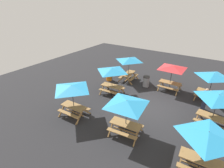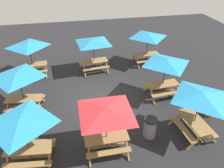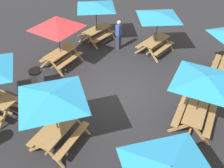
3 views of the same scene
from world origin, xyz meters
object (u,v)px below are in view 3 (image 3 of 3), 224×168
at_px(picnic_table_0, 52,101).
at_px(picnic_table_2, 158,18).
at_px(picnic_table_6, 57,29).
at_px(picnic_table_3, 204,83).
at_px(picnic_table_4, 96,8).
at_px(person_standing, 119,34).
at_px(trash_bin_gray, 37,79).

relative_size(picnic_table_0, picnic_table_2, 1.00).
relative_size(picnic_table_2, picnic_table_6, 0.83).
height_order(picnic_table_0, picnic_table_2, same).
bearing_deg(picnic_table_2, picnic_table_3, 48.77).
xyz_separation_m(picnic_table_0, picnic_table_2, (-7.48, 0.14, 0.00)).
relative_size(picnic_table_0, picnic_table_3, 0.83).
relative_size(picnic_table_3, picnic_table_4, 1.20).
bearing_deg(picnic_table_0, picnic_table_4, -159.16).
distance_m(picnic_table_2, person_standing, 2.28).
relative_size(picnic_table_2, person_standing, 1.40).
distance_m(picnic_table_0, person_standing, 7.07).
bearing_deg(picnic_table_3, picnic_table_6, -99.72).
relative_size(picnic_table_0, picnic_table_6, 0.83).
bearing_deg(picnic_table_4, trash_bin_gray, 10.78).
xyz_separation_m(picnic_table_2, person_standing, (0.72, -1.87, -1.10)).
xyz_separation_m(picnic_table_2, picnic_table_3, (4.07, 3.52, 0.00)).
height_order(picnic_table_0, picnic_table_4, same).
distance_m(picnic_table_0, picnic_table_3, 5.00).
distance_m(picnic_table_6, trash_bin_gray, 2.55).
bearing_deg(person_standing, trash_bin_gray, -13.80).
bearing_deg(picnic_table_6, picnic_table_4, 179.36).
height_order(picnic_table_3, picnic_table_4, same).
xyz_separation_m(picnic_table_4, picnic_table_6, (3.04, -0.04, 0.00)).
relative_size(picnic_table_0, picnic_table_4, 1.00).
distance_m(picnic_table_3, person_standing, 6.44).
xyz_separation_m(picnic_table_3, picnic_table_4, (-3.45, -6.92, 0.00)).
bearing_deg(picnic_table_6, picnic_table_0, 41.02).
distance_m(picnic_table_3, trash_bin_gray, 6.91).
xyz_separation_m(picnic_table_2, trash_bin_gray, (5.69, -3.03, -1.49)).
height_order(picnic_table_2, picnic_table_6, same).
xyz_separation_m(picnic_table_0, trash_bin_gray, (-1.79, -2.89, -1.49)).
bearing_deg(picnic_table_0, picnic_table_3, 128.36).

